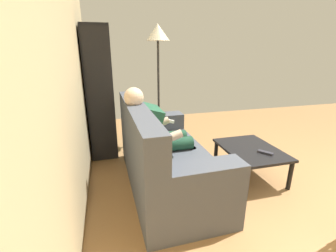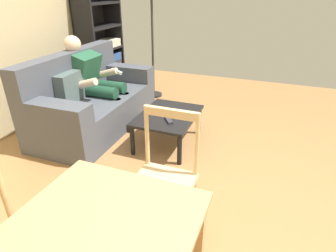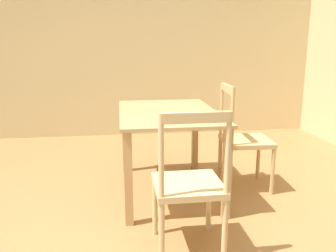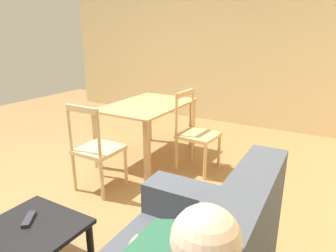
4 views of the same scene
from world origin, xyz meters
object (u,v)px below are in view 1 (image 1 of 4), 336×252
at_px(coffee_table, 251,152).
at_px(couch, 162,158).
at_px(tv_remote, 265,153).
at_px(bookshelf, 101,106).
at_px(person_lounging, 158,134).
at_px(floor_lamp, 158,44).

bearing_deg(coffee_table, couch, 86.06).
relative_size(couch, tv_remote, 10.74).
xyz_separation_m(tv_remote, bookshelf, (1.52, 1.81, 0.31)).
relative_size(person_lounging, tv_remote, 6.68).
bearing_deg(person_lounging, coffee_table, -100.58).
height_order(couch, bookshelf, bookshelf).
bearing_deg(tv_remote, coffee_table, -103.20).
relative_size(person_lounging, bookshelf, 0.62).
distance_m(person_lounging, tv_remote, 1.25).
distance_m(couch, coffee_table, 1.09).
bearing_deg(couch, bookshelf, 26.73).
xyz_separation_m(couch, person_lounging, (0.13, 0.02, 0.24)).
bearing_deg(bookshelf, coffee_table, -128.03).
bearing_deg(tv_remote, person_lounging, -54.25).
relative_size(tv_remote, floor_lamp, 0.09).
bearing_deg(floor_lamp, bookshelf, 94.92).
xyz_separation_m(coffee_table, tv_remote, (-0.17, -0.07, 0.06)).
height_order(bookshelf, floor_lamp, floor_lamp).
height_order(coffee_table, floor_lamp, floor_lamp).
distance_m(tv_remote, bookshelf, 2.38).
bearing_deg(floor_lamp, tv_remote, -150.92).
bearing_deg(person_lounging, couch, -172.91).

